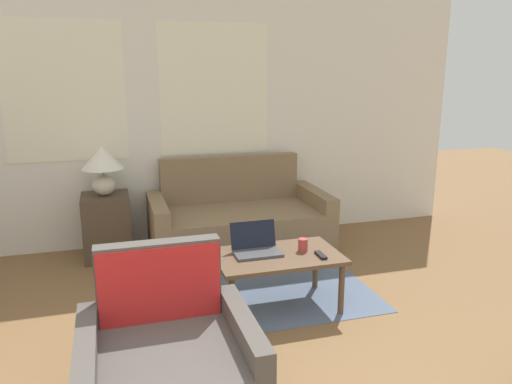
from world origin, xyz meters
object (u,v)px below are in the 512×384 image
at_px(couch, 238,223).
at_px(cup_navy, 303,245).
at_px(table_lamp, 102,163).
at_px(tv_remote, 321,255).
at_px(armchair, 168,369).
at_px(coffee_table, 278,260).
at_px(laptop, 256,246).

bearing_deg(couch, cup_navy, -82.57).
relative_size(table_lamp, tv_remote, 3.06).
relative_size(armchair, table_lamp, 1.88).
distance_m(couch, cup_navy, 1.33).
height_order(couch, coffee_table, couch).
xyz_separation_m(armchair, cup_navy, (1.14, 1.00, 0.21)).
xyz_separation_m(coffee_table, laptop, (-0.14, 0.08, 0.10)).
bearing_deg(coffee_table, tv_remote, -24.04).
bearing_deg(laptop, couch, 81.66).
height_order(coffee_table, cup_navy, cup_navy).
relative_size(table_lamp, cup_navy, 4.84).
height_order(couch, tv_remote, couch).
bearing_deg(tv_remote, coffee_table, 155.96).
bearing_deg(armchair, couch, 67.16).
bearing_deg(laptop, coffee_table, -29.19).
xyz_separation_m(couch, laptop, (-0.18, -1.23, 0.21)).
relative_size(coffee_table, laptop, 2.67).
xyz_separation_m(couch, coffee_table, (-0.04, -1.31, 0.11)).
bearing_deg(tv_remote, table_lamp, 133.60).
xyz_separation_m(coffee_table, cup_navy, (0.21, 0.02, 0.10)).
height_order(armchair, table_lamp, table_lamp).
distance_m(laptop, cup_navy, 0.36).
height_order(cup_navy, tv_remote, cup_navy).
xyz_separation_m(cup_navy, tv_remote, (0.08, -0.14, -0.04)).
xyz_separation_m(couch, cup_navy, (0.17, -1.30, 0.20)).
xyz_separation_m(coffee_table, tv_remote, (0.29, -0.13, 0.06)).
bearing_deg(table_lamp, coffee_table, -50.06).
xyz_separation_m(couch, armchair, (-0.97, -2.30, -0.01)).
distance_m(couch, laptop, 1.26).
relative_size(coffee_table, cup_navy, 9.68).
distance_m(armchair, laptop, 1.34).
bearing_deg(armchair, table_lamp, 96.59).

